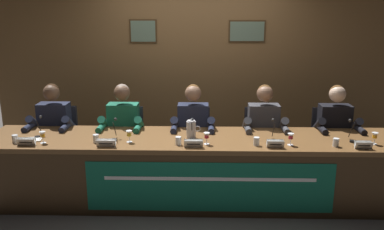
# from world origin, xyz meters

# --- Properties ---
(ground_plane) EXTENTS (12.00, 12.00, 0.00)m
(ground_plane) POSITION_xyz_m (0.00, 0.00, 0.00)
(ground_plane) COLOR #4C4742
(wall_back_panelled) EXTENTS (5.67, 0.14, 2.60)m
(wall_back_panelled) POSITION_xyz_m (0.00, 1.57, 1.30)
(wall_back_panelled) COLOR brown
(wall_back_panelled) RESTS_ON ground_plane
(conference_table) EXTENTS (4.47, 0.85, 0.72)m
(conference_table) POSITION_xyz_m (0.01, -0.12, 0.51)
(conference_table) COLOR brown
(conference_table) RESTS_ON ground_plane
(chair_far_left) EXTENTS (0.44, 0.45, 0.88)m
(chair_far_left) POSITION_xyz_m (-1.67, 0.61, 0.43)
(chair_far_left) COLOR black
(chair_far_left) RESTS_ON ground_plane
(panelist_far_left) EXTENTS (0.51, 0.48, 1.21)m
(panelist_far_left) POSITION_xyz_m (-1.67, 0.41, 0.70)
(panelist_far_left) COLOR black
(panelist_far_left) RESTS_ON ground_plane
(nameplate_far_left) EXTENTS (0.19, 0.06, 0.08)m
(nameplate_far_left) POSITION_xyz_m (-1.67, -0.31, 0.76)
(nameplate_far_left) COLOR white
(nameplate_far_left) RESTS_ON conference_table
(juice_glass_far_left) EXTENTS (0.06, 0.06, 0.12)m
(juice_glass_far_left) POSITION_xyz_m (-1.53, -0.23, 0.81)
(juice_glass_far_left) COLOR white
(juice_glass_far_left) RESTS_ON conference_table
(water_cup_far_left) EXTENTS (0.06, 0.06, 0.08)m
(water_cup_far_left) POSITION_xyz_m (-1.82, -0.23, 0.76)
(water_cup_far_left) COLOR silver
(water_cup_far_left) RESTS_ON conference_table
(microphone_far_left) EXTENTS (0.06, 0.17, 0.22)m
(microphone_far_left) POSITION_xyz_m (-1.65, -0.02, 0.80)
(microphone_far_left) COLOR black
(microphone_far_left) RESTS_ON conference_table
(chair_left) EXTENTS (0.44, 0.45, 0.88)m
(chair_left) POSITION_xyz_m (-0.83, 0.61, 0.43)
(chair_left) COLOR black
(chair_left) RESTS_ON ground_plane
(panelist_left) EXTENTS (0.51, 0.48, 1.21)m
(panelist_left) POSITION_xyz_m (-0.83, 0.41, 0.70)
(panelist_left) COLOR black
(panelist_left) RESTS_ON ground_plane
(nameplate_left) EXTENTS (0.19, 0.06, 0.08)m
(nameplate_left) POSITION_xyz_m (-0.85, -0.33, 0.76)
(nameplate_left) COLOR white
(nameplate_left) RESTS_ON conference_table
(juice_glass_left) EXTENTS (0.06, 0.06, 0.12)m
(juice_glass_left) POSITION_xyz_m (-0.65, -0.17, 0.81)
(juice_glass_left) COLOR white
(juice_glass_left) RESTS_ON conference_table
(water_cup_left) EXTENTS (0.06, 0.06, 0.08)m
(water_cup_left) POSITION_xyz_m (-0.99, -0.19, 0.76)
(water_cup_left) COLOR silver
(water_cup_left) RESTS_ON conference_table
(microphone_left) EXTENTS (0.06, 0.17, 0.22)m
(microphone_left) POSITION_xyz_m (-0.82, -0.09, 0.80)
(microphone_left) COLOR black
(microphone_left) RESTS_ON conference_table
(chair_center) EXTENTS (0.44, 0.45, 0.88)m
(chair_center) POSITION_xyz_m (0.00, 0.61, 0.43)
(chair_center) COLOR black
(chair_center) RESTS_ON ground_plane
(panelist_center) EXTENTS (0.51, 0.48, 1.21)m
(panelist_center) POSITION_xyz_m (0.00, 0.41, 0.70)
(panelist_center) COLOR black
(panelist_center) RESTS_ON ground_plane
(nameplate_center) EXTENTS (0.19, 0.06, 0.08)m
(nameplate_center) POSITION_xyz_m (0.02, -0.32, 0.76)
(nameplate_center) COLOR white
(nameplate_center) RESTS_ON conference_table
(juice_glass_center) EXTENTS (0.06, 0.06, 0.12)m
(juice_glass_center) POSITION_xyz_m (0.16, -0.22, 0.81)
(juice_glass_center) COLOR white
(juice_glass_center) RESTS_ON conference_table
(water_cup_center) EXTENTS (0.06, 0.06, 0.08)m
(water_cup_center) POSITION_xyz_m (-0.13, -0.24, 0.76)
(water_cup_center) COLOR silver
(water_cup_center) RESTS_ON conference_table
(microphone_center) EXTENTS (0.06, 0.17, 0.22)m
(microphone_center) POSITION_xyz_m (0.00, -0.08, 0.80)
(microphone_center) COLOR black
(microphone_center) RESTS_ON conference_table
(chair_right) EXTENTS (0.44, 0.45, 0.88)m
(chair_right) POSITION_xyz_m (0.83, 0.61, 0.43)
(chair_right) COLOR black
(chair_right) RESTS_ON ground_plane
(panelist_right) EXTENTS (0.51, 0.48, 1.21)m
(panelist_right) POSITION_xyz_m (0.83, 0.41, 0.70)
(panelist_right) COLOR black
(panelist_right) RESTS_ON ground_plane
(nameplate_right) EXTENTS (0.17, 0.06, 0.08)m
(nameplate_right) POSITION_xyz_m (0.84, -0.31, 0.76)
(nameplate_right) COLOR white
(nameplate_right) RESTS_ON conference_table
(juice_glass_right) EXTENTS (0.06, 0.06, 0.12)m
(juice_glass_right) POSITION_xyz_m (1.00, -0.23, 0.81)
(juice_glass_right) COLOR white
(juice_glass_right) RESTS_ON conference_table
(water_cup_right) EXTENTS (0.06, 0.06, 0.08)m
(water_cup_right) POSITION_xyz_m (0.66, -0.24, 0.76)
(water_cup_right) COLOR silver
(water_cup_right) RESTS_ON conference_table
(microphone_right) EXTENTS (0.06, 0.17, 0.22)m
(microphone_right) POSITION_xyz_m (0.86, -0.08, 0.80)
(microphone_right) COLOR black
(microphone_right) RESTS_ON conference_table
(chair_far_right) EXTENTS (0.44, 0.45, 0.88)m
(chair_far_right) POSITION_xyz_m (1.67, 0.61, 0.43)
(chair_far_right) COLOR black
(chair_far_right) RESTS_ON ground_plane
(panelist_far_right) EXTENTS (0.51, 0.48, 1.21)m
(panelist_far_right) POSITION_xyz_m (1.67, 0.41, 0.70)
(panelist_far_right) COLOR black
(panelist_far_right) RESTS_ON ground_plane
(nameplate_far_right) EXTENTS (0.17, 0.06, 0.08)m
(nameplate_far_right) POSITION_xyz_m (1.70, -0.32, 0.76)
(nameplate_far_right) COLOR white
(nameplate_far_right) RESTS_ON conference_table
(juice_glass_far_right) EXTENTS (0.06, 0.06, 0.12)m
(juice_glass_far_right) POSITION_xyz_m (1.87, -0.17, 0.81)
(juice_glass_far_right) COLOR white
(juice_glass_far_right) RESTS_ON conference_table
(water_cup_far_right) EXTENTS (0.06, 0.06, 0.08)m
(water_cup_far_right) POSITION_xyz_m (1.45, -0.25, 0.76)
(water_cup_far_right) COLOR silver
(water_cup_far_right) RESTS_ON conference_table
(microphone_far_right) EXTENTS (0.06, 0.17, 0.22)m
(microphone_far_right) POSITION_xyz_m (1.67, -0.07, 0.80)
(microphone_far_right) COLOR black
(microphone_far_right) RESTS_ON conference_table
(water_pitcher_central) EXTENTS (0.15, 0.10, 0.21)m
(water_pitcher_central) POSITION_xyz_m (-0.01, -0.01, 0.82)
(water_pitcher_central) COLOR silver
(water_pitcher_central) RESTS_ON conference_table
(document_stack_far_left) EXTENTS (0.24, 0.19, 0.01)m
(document_stack_far_left) POSITION_xyz_m (-1.69, -0.14, 0.73)
(document_stack_far_left) COLOR white
(document_stack_far_left) RESTS_ON conference_table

